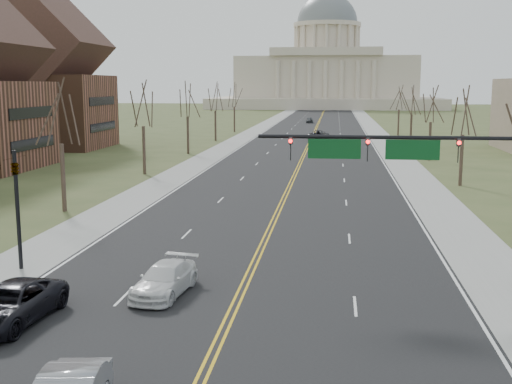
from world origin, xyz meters
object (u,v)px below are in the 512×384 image
(signal_mast, at_px, (411,161))
(car_sb_inner_second, at_px, (165,279))
(car_sb_outer_lead, at_px, (10,304))
(car_far_sb, at_px, (310,120))
(car_far_nb, at_px, (319,135))
(signal_left, at_px, (17,196))

(signal_mast, height_order, car_sb_inner_second, signal_mast)
(car_sb_outer_lead, relative_size, car_far_sb, 1.32)
(car_far_nb, bearing_deg, car_sb_inner_second, 94.34)
(car_sb_inner_second, relative_size, car_far_sb, 1.12)
(signal_left, distance_m, car_sb_outer_lead, 8.29)
(signal_mast, height_order, signal_left, signal_mast)
(car_sb_outer_lead, xyz_separation_m, car_far_sb, (6.18, 133.97, -0.05))
(signal_left, bearing_deg, car_sb_inner_second, -19.79)
(signal_left, relative_size, car_far_nb, 0.99)
(signal_left, xyz_separation_m, car_far_nb, (12.83, 77.93, -2.86))
(car_sb_inner_second, height_order, car_far_sb, car_far_sb)
(signal_mast, relative_size, car_sb_inner_second, 2.62)
(signal_mast, bearing_deg, car_sb_inner_second, -164.67)
(signal_mast, height_order, car_sb_outer_lead, signal_mast)
(signal_mast, height_order, car_far_nb, signal_mast)
(car_sb_outer_lead, bearing_deg, signal_left, 118.60)
(signal_mast, distance_m, car_far_nb, 78.32)
(car_sb_inner_second, xyz_separation_m, car_far_nb, (4.64, 80.88, 0.17))
(signal_left, height_order, car_sb_inner_second, signal_left)
(signal_mast, xyz_separation_m, signal_left, (-18.95, 0.00, -2.05))
(car_sb_outer_lead, xyz_separation_m, car_sb_inner_second, (5.04, 4.13, -0.09))
(car_far_nb, height_order, car_far_sb, car_far_nb)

